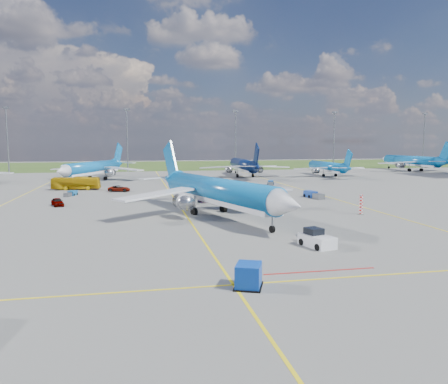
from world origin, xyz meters
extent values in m
plane|color=#5D5D5A|center=(0.00, 0.00, 0.00)|extent=(400.00, 400.00, 0.00)
cube|color=#2D4719|center=(0.00, 150.00, 0.00)|extent=(400.00, 80.00, 0.01)
cube|color=yellow|center=(0.00, 30.00, 0.01)|extent=(0.25, 160.00, 0.02)
cube|color=yellow|center=(0.00, -20.00, 0.01)|extent=(60.00, 0.25, 0.02)
cube|color=yellow|center=(-30.00, 40.00, 0.01)|extent=(0.25, 120.00, 0.02)
cube|color=yellow|center=(30.00, 40.00, 0.01)|extent=(0.25, 120.00, 0.02)
cube|color=#A5140F|center=(8.00, -18.00, 0.01)|extent=(10.00, 0.25, 0.02)
cylinder|color=slate|center=(-50.00, 110.00, 11.00)|extent=(0.50, 0.50, 22.00)
cube|color=slate|center=(-50.00, 110.00, 22.30)|extent=(2.20, 0.50, 0.80)
cylinder|color=slate|center=(-10.00, 110.00, 11.00)|extent=(0.50, 0.50, 22.00)
cube|color=slate|center=(-10.00, 110.00, 22.30)|extent=(2.20, 0.50, 0.80)
cylinder|color=slate|center=(30.00, 110.00, 11.00)|extent=(0.50, 0.50, 22.00)
cube|color=slate|center=(30.00, 110.00, 22.30)|extent=(2.20, 0.50, 0.80)
cylinder|color=slate|center=(70.00, 110.00, 11.00)|extent=(0.50, 0.50, 22.00)
cube|color=slate|center=(70.00, 110.00, 22.30)|extent=(2.20, 0.50, 0.80)
cylinder|color=slate|center=(110.00, 110.00, 11.00)|extent=(0.50, 0.50, 22.00)
cube|color=slate|center=(110.00, 110.00, 22.30)|extent=(2.20, 0.50, 0.80)
cylinder|color=red|center=(26.00, 8.00, 1.50)|extent=(0.50, 0.50, 3.00)
cube|color=silver|center=(11.25, -9.79, 0.62)|extent=(3.06, 4.39, 1.23)
cube|color=black|center=(11.10, -9.24, 1.47)|extent=(1.91, 2.05, 0.85)
cube|color=slate|center=(10.60, -7.42, 0.52)|extent=(0.83, 2.26, 0.19)
cube|color=#0B3BA5|center=(1.00, -20.73, 0.90)|extent=(2.52, 2.77, 1.81)
imported|color=#C79A0B|center=(-20.61, 51.78, 1.49)|extent=(10.86, 3.48, 2.97)
imported|color=#999999|center=(-20.42, 26.21, 0.69)|extent=(2.88, 4.36, 1.38)
imported|color=#999999|center=(-10.84, 45.98, 0.67)|extent=(5.08, 2.94, 1.33)
imported|color=#999999|center=(5.25, 25.99, 0.63)|extent=(4.06, 4.49, 1.26)
cube|color=#193D97|center=(26.50, 28.53, 0.63)|extent=(1.96, 3.14, 1.25)
cube|color=slate|center=(26.88, 25.59, 0.51)|extent=(1.65, 2.43, 1.02)
cube|color=#19619B|center=(-19.91, 41.05, 0.47)|extent=(1.83, 2.49, 0.94)
cube|color=slate|center=(-20.59, 38.92, 0.39)|extent=(1.51, 1.95, 0.77)
cube|color=#1B57A4|center=(26.39, 54.18, 0.54)|extent=(2.06, 2.85, 1.08)
cube|color=slate|center=(25.64, 51.74, 0.44)|extent=(1.70, 2.22, 0.88)
camera|label=1|loc=(-7.16, -51.68, 10.98)|focal=35.00mm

